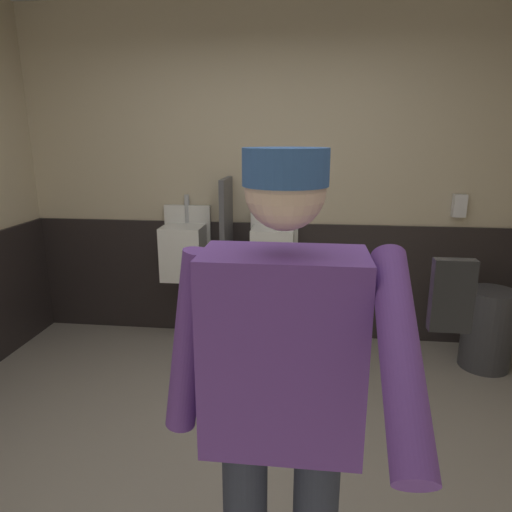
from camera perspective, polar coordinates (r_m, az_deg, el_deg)
The scene contains 10 objects.
ground_plane at distance 2.56m, azimuth -3.45°, elevation -28.04°, with size 4.71×4.48×0.04m, color gray.
wall_back at distance 3.88m, azimuth 1.45°, elevation 9.85°, with size 4.71×0.12×2.77m, color beige.
wainscot_band_back at distance 3.98m, azimuth 1.27°, elevation -2.98°, with size 4.11×0.03×1.01m, color black.
urinal_left at distance 3.89m, azimuth -8.94°, elevation 0.61°, with size 0.40×0.34×1.24m.
urinal_middle at distance 3.76m, azimuth 2.16°, elevation 0.29°, with size 0.40×0.34×1.24m.
privacy_divider_panel at distance 3.70m, azimuth -3.72°, elevation 2.78°, with size 0.04×0.40×0.90m, color #4C4C51.
person at distance 1.37m, azimuth 3.25°, elevation -17.19°, with size 0.67×0.60×1.69m.
cell_phone at distance 0.73m, azimuth 23.42°, elevation -4.59°, with size 0.06×0.02×0.11m, color black.
trash_bin at distance 3.89m, azimuth 27.10°, elevation -8.19°, with size 0.36×0.36×0.62m, color #38383D.
soap_dispenser at distance 3.97m, azimuth 24.20°, elevation 5.80°, with size 0.10×0.07×0.18m, color silver.
Camera 1 is at (0.35, -1.84, 1.72)m, focal length 31.80 mm.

